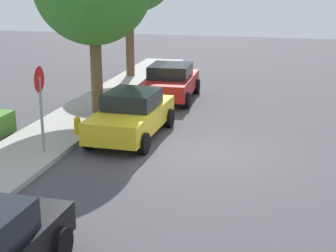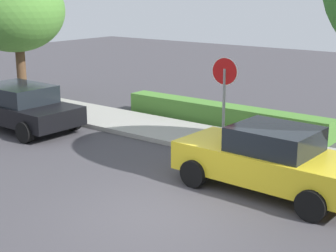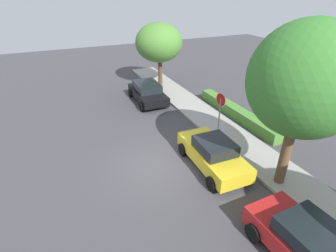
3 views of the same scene
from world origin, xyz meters
The scene contains 6 objects.
ground_plane centered at (0.00, 0.00, 0.00)m, with size 60.00×60.00×0.00m, color #423F44.
sidewalk_curb centered at (0.00, 4.96, 0.07)m, with size 32.00×2.29×0.14m, color #9E9B93.
stop_sign centered at (-1.31, 4.35, 1.81)m, with size 0.77×0.09×2.64m.
parked_car_yellow centered at (1.06, 2.46, 0.75)m, with size 4.23×2.05×1.49m.
parked_car_red centered at (6.45, 2.44, 0.75)m, with size 4.01×2.15×1.47m.
fire_hydrant centered at (0.57, 4.11, 0.36)m, with size 0.30×0.22×0.72m.
Camera 1 is at (-14.01, -2.30, 5.00)m, focal length 55.00 mm.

